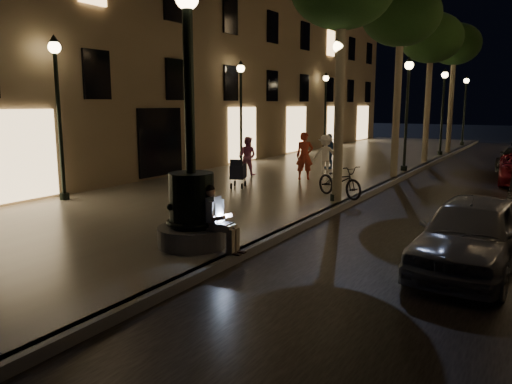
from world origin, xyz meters
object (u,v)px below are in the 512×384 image
Objects in this scene: pedestrian_white at (326,155)px; lamp_curb_a at (338,97)px; tree_second at (401,16)px; pedestrian_blue at (329,151)px; tree_far at (455,45)px; lamp_curb_b at (407,100)px; stroller at (238,172)px; pedestrian_red at (305,156)px; bicycle at (340,181)px; tree_third at (431,39)px; car_front at (472,234)px; lamp_left_a at (58,97)px; pedestrian_pink at (247,156)px; seated_man_laptop at (217,216)px; fountain_lamppost at (191,197)px; lamp_curb_d at (465,101)px; lamp_curb_c at (443,101)px; lamp_left_b at (241,100)px; lamp_left_c at (325,101)px.

lamp_curb_a is at bearing 94.55° from pedestrian_white.
tree_second reaches higher than pedestrian_blue.
tree_far reaches higher than lamp_curb_b.
tree_second is 6.61× the size of stroller.
pedestrian_white reaches higher than stroller.
bicycle is at bearing -83.21° from pedestrian_red.
pedestrian_blue is (-3.15, 0.92, -5.35)m from tree_second.
tree_third is at bearing -90.76° from tree_far.
car_front is 11.46m from pedestrian_white.
lamp_left_a is 7.92m from pedestrian_pink.
lamp_left_a is 8.75m from bicycle.
pedestrian_white reaches higher than seated_man_laptop.
pedestrian_white is 1.04× the size of pedestrian_blue.
tree_far is at bearing 89.60° from seated_man_laptop.
fountain_lamppost is 1.28× the size of car_front.
pedestrian_white is at bearing 49.74° from pedestrian_red.
bicycle is (-0.01, 6.61, -0.19)m from seated_man_laptop.
lamp_curb_d is at bearing 47.85° from pedestrian_red.
pedestrian_white is (-2.47, -2.88, -2.23)m from lamp_curb_b.
bicycle is at bearing 99.38° from lamp_curb_a.
tree_second is at bearing -89.68° from lamp_curb_d.
pedestrian_white is (-2.47, 5.12, -2.23)m from lamp_curb_a.
lamp_curb_c is 20.73m from car_front.
tree_far is at bearing 59.11° from lamp_left_b.
tree_second is at bearing 89.10° from seated_man_laptop.
lamp_curb_d is 3.08× the size of pedestrian_blue.
lamp_curb_a reaches higher than bicycle.
lamp_curb_a is 1.00× the size of lamp_curb_b.
lamp_curb_c is 11.37m from pedestrian_white.
tree_third reaches higher than lamp_curb_a.
lamp_left_c is (-7.10, 0.00, 0.00)m from lamp_curb_c.
tree_third reaches higher than pedestrian_pink.
lamp_left_a and lamp_left_c have the same top height.
tree_far reaches higher than lamp_left_c.
pedestrian_pink is (-2.48, -0.12, -0.12)m from pedestrian_red.
lamp_curb_b is 4.40m from pedestrian_white.
lamp_curb_b and lamp_left_a have the same top height.
tree_third is 0.96× the size of tree_far.
pedestrian_pink is at bearing -53.40° from lamp_left_b.
pedestrian_blue reaches higher than pedestrian_pink.
lamp_left_a reaches higher than pedestrian_pink.
fountain_lamppost is at bearing -92.86° from lamp_curb_b.
lamp_curb_a is 2.97× the size of pedestrian_white.
pedestrian_white is (-2.47, -6.88, -5.13)m from tree_third.
tree_second is 7.80m from bicycle.
lamp_curb_c is at bearing -92.29° from tree_far.
lamp_curb_c reaches higher than pedestrian_pink.
lamp_curb_c is 4.30× the size of stroller.
tree_second is 6.43m from pedestrian_red.
lamp_left_a is 10.47m from pedestrian_white.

